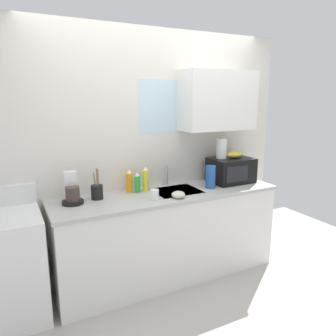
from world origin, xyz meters
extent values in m
cube|color=silver|center=(0.00, 0.35, 1.25)|extent=(3.06, 0.10, 2.50)
cube|color=white|center=(0.67, 0.14, 1.79)|extent=(0.82, 0.32, 0.62)
cube|color=silver|center=(0.11, 0.31, 1.73)|extent=(0.56, 0.02, 0.55)
cube|color=white|center=(0.00, 0.00, 0.43)|extent=(2.26, 0.60, 0.86)
cube|color=#B7B7B2|center=(0.00, 0.00, 0.88)|extent=(2.29, 0.63, 0.03)
cube|color=#9EA0A5|center=(0.11, 0.02, 0.83)|extent=(0.46, 0.38, 0.14)
cylinder|color=#B2B5BA|center=(0.11, 0.24, 1.01)|extent=(0.03, 0.03, 0.21)
cube|color=white|center=(-1.49, 0.00, 0.45)|extent=(0.60, 0.60, 0.90)
cube|color=black|center=(0.81, 0.05, 1.04)|extent=(0.46, 0.34, 0.27)
cube|color=black|center=(0.76, -0.12, 1.04)|extent=(0.28, 0.01, 0.17)
ellipsoid|color=gold|center=(0.86, 0.05, 1.20)|extent=(0.20, 0.11, 0.07)
cylinder|color=white|center=(0.71, 0.10, 1.28)|extent=(0.11, 0.11, 0.22)
cylinder|color=black|center=(-0.91, 0.08, 0.92)|extent=(0.19, 0.19, 0.03)
cylinder|color=#3F332D|center=(-0.91, 0.07, 1.00)|extent=(0.12, 0.12, 0.13)
cube|color=silver|center=(-0.91, 0.15, 1.05)|extent=(0.11, 0.09, 0.26)
cylinder|color=yellow|center=(-0.17, 0.15, 1.01)|extent=(0.06, 0.06, 0.22)
cone|color=white|center=(-0.17, 0.15, 1.13)|extent=(0.05, 0.05, 0.04)
cylinder|color=green|center=(-0.27, 0.14, 0.98)|extent=(0.06, 0.06, 0.17)
cone|color=white|center=(-0.27, 0.14, 1.09)|extent=(0.04, 0.04, 0.04)
cylinder|color=orange|center=(-0.33, 0.19, 1.00)|extent=(0.07, 0.07, 0.20)
cone|color=white|center=(-0.33, 0.19, 1.11)|extent=(0.05, 0.05, 0.04)
cylinder|color=#2659A5|center=(0.47, -0.05, 1.02)|extent=(0.10, 0.10, 0.24)
cylinder|color=white|center=(-0.21, -0.14, 0.95)|extent=(0.08, 0.08, 0.09)
cylinder|color=black|center=(-0.68, 0.12, 0.97)|extent=(0.11, 0.11, 0.13)
cylinder|color=olive|center=(-0.69, 0.12, 1.05)|extent=(0.03, 0.02, 0.22)
cylinder|color=olive|center=(-0.66, 0.13, 1.06)|extent=(0.02, 0.03, 0.24)
cylinder|color=olive|center=(-0.68, 0.10, 1.07)|extent=(0.01, 0.01, 0.26)
ellipsoid|color=beige|center=(0.01, -0.20, 0.93)|extent=(0.13, 0.13, 0.06)
camera|label=1|loc=(-1.40, -2.74, 1.83)|focal=34.54mm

